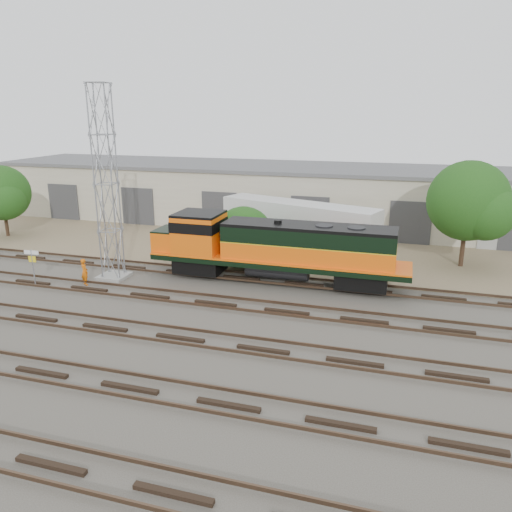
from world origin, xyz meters
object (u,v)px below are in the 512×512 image
(locomotive, at_px, (273,248))
(worker, at_px, (85,272))
(semi_trailer, at_px, (302,222))
(signal_tower, at_px, (107,188))

(locomotive, height_order, worker, locomotive)
(worker, distance_m, semi_trailer, 15.55)
(worker, bearing_deg, locomotive, -130.11)
(signal_tower, distance_m, semi_trailer, 14.05)
(locomotive, height_order, semi_trailer, locomotive)
(locomotive, distance_m, semi_trailer, 7.04)
(locomotive, height_order, signal_tower, signal_tower)
(signal_tower, relative_size, worker, 7.10)
(semi_trailer, bearing_deg, locomotive, -73.91)
(semi_trailer, bearing_deg, signal_tower, -119.56)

